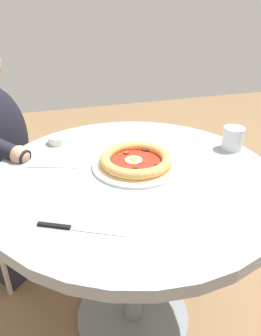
{
  "coord_description": "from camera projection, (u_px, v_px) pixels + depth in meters",
  "views": [
    {
      "loc": [
        -0.27,
        -0.87,
        1.27
      ],
      "look_at": [
        -0.01,
        -0.01,
        0.77
      ],
      "focal_mm": 33.61,
      "sensor_mm": 36.0,
      "label": 1
    }
  ],
  "objects": [
    {
      "name": "ground_plane",
      "position": [
        133.0,
        317.0,
        1.42
      ],
      "size": [
        6.0,
        6.0,
        0.02
      ],
      "primitive_type": "cube",
      "color": "brown"
    },
    {
      "name": "dining_table",
      "position": [
        133.0,
        205.0,
        1.12
      ],
      "size": [
        0.96,
        0.96,
        0.74
      ],
      "color": "gray",
      "rests_on": "ground"
    },
    {
      "name": "pizza_on_plate",
      "position": [
        136.0,
        161.0,
        1.08
      ],
      "size": [
        0.3,
        0.3,
        0.05
      ],
      "color": "white",
      "rests_on": "dining_table"
    },
    {
      "name": "water_glass",
      "position": [
        233.0,
        140.0,
        1.2
      ],
      "size": [
        0.08,
        0.08,
        0.09
      ],
      "color": "silver",
      "rests_on": "dining_table"
    },
    {
      "name": "steak_knife",
      "position": [
        67.0,
        228.0,
        0.8
      ],
      "size": [
        0.21,
        0.11,
        0.01
      ],
      "color": "silver",
      "rests_on": "dining_table"
    },
    {
      "name": "ramekin_capers",
      "position": [
        58.0,
        139.0,
        1.25
      ],
      "size": [
        0.08,
        0.08,
        0.03
      ],
      "color": "white",
      "rests_on": "dining_table"
    },
    {
      "name": "fork_utensil",
      "position": [
        51.0,
        167.0,
        1.08
      ],
      "size": [
        0.17,
        0.07,
        0.0
      ],
      "color": "#BCBCC1",
      "rests_on": "dining_table"
    },
    {
      "name": "diner_person",
      "position": [
        2.0,
        180.0,
        1.47
      ],
      "size": [
        0.44,
        0.57,
        1.13
      ],
      "color": "#282833",
      "rests_on": "ground"
    }
  ]
}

